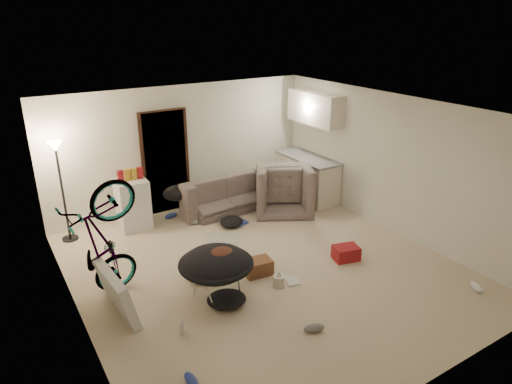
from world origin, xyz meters
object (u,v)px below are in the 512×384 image
floor_lamp (59,170)px  juicer (279,280)px  sofa (221,196)px  drink_case_a (258,267)px  bicycle (106,268)px  drink_case_b (346,253)px  armchair (282,190)px  mini_fridge (133,204)px  kitchen_counter (307,178)px  tv_box (116,293)px  saucer_chair (216,270)px

floor_lamp → juicer: (2.30, -3.22, -1.21)m
sofa → drink_case_a: size_ratio=4.54×
bicycle → drink_case_b: size_ratio=4.54×
armchair → mini_fridge: size_ratio=1.21×
kitchen_counter → drink_case_a: 3.37m
floor_lamp → armchair: bearing=-11.3°
floor_lamp → bicycle: floor_lamp is taller
kitchen_counter → floor_lamp: bearing=172.3°
kitchen_counter → sofa: size_ratio=0.78×
floor_lamp → tv_box: bearing=-87.8°
drink_case_b → bicycle: bearing=-179.9°
bicycle → drink_case_b: 3.74m
floor_lamp → drink_case_a: size_ratio=4.30×
drink_case_a → juicer: 0.47m
juicer → drink_case_a: bearing=99.3°
floor_lamp → armchair: (4.05, -0.81, -0.94)m
floor_lamp → sofa: (2.95, -0.20, -1.03)m
bicycle → drink_case_b: (3.59, -0.97, -0.36)m
bicycle → juicer: bicycle is taller
floor_lamp → saucer_chair: floor_lamp is taller
saucer_chair → drink_case_b: 2.32m
bicycle → sofa: bearing=-62.2°
armchair → juicer: size_ratio=4.54×
sofa → saucer_chair: bearing=58.1°
saucer_chair → drink_case_b: (2.29, -0.17, -0.33)m
armchair → saucer_chair: bearing=68.1°
sofa → bicycle: (-2.85, -1.99, 0.20)m
tv_box → saucer_chair: bearing=-18.8°
kitchen_counter → drink_case_a: bearing=-140.9°
armchair → bicycle: bearing=47.9°
sofa → drink_case_b: sofa is taller
floor_lamp → drink_case_a: bearing=-51.1°
sofa → mini_fridge: (-1.80, 0.10, 0.19)m
sofa → tv_box: (-2.85, -2.43, 0.05)m
mini_fridge → drink_case_a: bearing=-66.4°
sofa → mini_fridge: mini_fridge is taller
floor_lamp → drink_case_a: 3.74m
saucer_chair → tv_box: saucer_chair is taller
saucer_chair → drink_case_a: 0.91m
mini_fridge → floor_lamp: bearing=176.7°
bicycle → drink_case_a: bearing=-112.2°
mini_fridge → saucer_chair: (0.25, -2.88, -0.02)m
armchair → saucer_chair: (-2.64, -2.17, 0.08)m
drink_case_a → kitchen_counter: bearing=46.4°
sofa → juicer: size_ratio=7.69×
kitchen_counter → drink_case_b: size_ratio=3.73×
bicycle → drink_case_b: bicycle is taller
kitchen_counter → saucer_chair: size_ratio=1.43×
bicycle → saucer_chair: bicycle is taller
floor_lamp → armchair: size_ratio=1.60×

